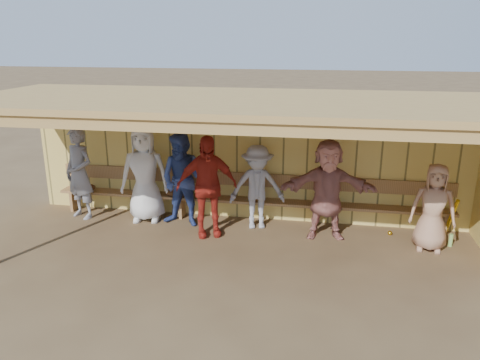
% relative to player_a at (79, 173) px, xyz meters
% --- Properties ---
extents(ground, '(90.00, 90.00, 0.00)m').
position_rel_player_a_xyz_m(ground, '(3.22, -0.71, -0.90)').
color(ground, brown).
rests_on(ground, ground).
extents(player_a, '(0.77, 0.64, 1.80)m').
position_rel_player_a_xyz_m(player_a, '(0.00, 0.00, 0.00)').
color(player_a, gray).
rests_on(player_a, ground).
extents(player_b, '(1.00, 0.74, 1.86)m').
position_rel_player_a_xyz_m(player_b, '(1.29, 0.10, 0.03)').
color(player_b, white).
rests_on(player_b, ground).
extents(player_c, '(0.95, 0.79, 1.77)m').
position_rel_player_a_xyz_m(player_c, '(2.09, -0.02, -0.02)').
color(player_c, '#33488E').
rests_on(player_c, ground).
extents(player_d, '(1.16, 0.82, 1.83)m').
position_rel_player_a_xyz_m(player_d, '(2.64, -0.40, 0.01)').
color(player_d, '#A9261B').
rests_on(player_d, ground).
extents(player_e, '(1.12, 0.80, 1.58)m').
position_rel_player_a_xyz_m(player_e, '(3.46, 0.10, -0.11)').
color(player_e, '#9D9DA5').
rests_on(player_e, ground).
extents(player_f, '(1.70, 0.71, 1.78)m').
position_rel_player_a_xyz_m(player_f, '(4.72, -0.12, -0.01)').
color(player_f, '#B67166').
rests_on(player_f, ground).
extents(player_h, '(0.79, 0.57, 1.49)m').
position_rel_player_a_xyz_m(player_h, '(6.45, -0.33, -0.16)').
color(player_h, tan).
rests_on(player_h, ground).
extents(dugout_structure, '(8.80, 3.20, 2.50)m').
position_rel_player_a_xyz_m(dugout_structure, '(3.61, -0.02, 0.80)').
color(dugout_structure, '#E7C862').
rests_on(dugout_structure, ground).
extents(bench, '(7.60, 0.34, 0.93)m').
position_rel_player_a_xyz_m(bench, '(3.22, 0.41, -0.37)').
color(bench, '#A07444').
rests_on(bench, ground).
extents(dugout_equipment, '(7.11, 0.62, 0.80)m').
position_rel_player_a_xyz_m(dugout_equipment, '(2.18, 0.28, -0.41)').
color(dugout_equipment, yellow).
rests_on(dugout_equipment, ground).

